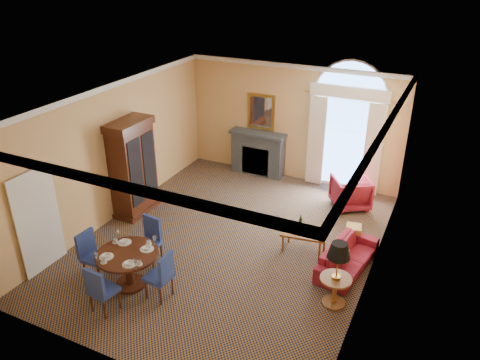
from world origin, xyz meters
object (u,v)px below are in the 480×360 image
at_px(armoire, 133,169).
at_px(dining_table, 128,261).
at_px(coffee_table, 304,233).
at_px(sofa, 348,257).
at_px(armchair, 350,192).
at_px(side_table, 337,266).

height_order(armoire, dining_table, armoire).
distance_m(dining_table, coffee_table, 3.63).
distance_m(armoire, coffee_table, 4.34).
distance_m(sofa, armchair, 2.61).
bearing_deg(side_table, sofa, 92.44).
height_order(dining_table, armchair, dining_table).
bearing_deg(sofa, armoire, 98.07).
distance_m(armoire, armchair, 5.35).
xyz_separation_m(armchair, side_table, (0.63, -3.72, 0.43)).
bearing_deg(side_table, coffee_table, 127.58).
relative_size(armchair, coffee_table, 0.87).
xyz_separation_m(dining_table, coffee_table, (2.61, 2.52, -0.10)).
distance_m(armchair, coffee_table, 2.41).
distance_m(sofa, coffee_table, 1.02).
distance_m(sofa, side_table, 1.31).
height_order(sofa, side_table, side_table).
relative_size(armoire, coffee_table, 2.30).
bearing_deg(dining_table, armoire, 124.62).
bearing_deg(armchair, coffee_table, 47.24).
relative_size(dining_table, armchair, 1.33).
bearing_deg(armchair, dining_table, 25.37).
relative_size(sofa, armchair, 2.00).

